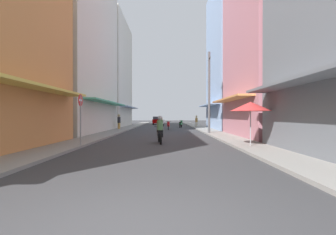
{
  "coord_description": "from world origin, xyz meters",
  "views": [
    {
      "loc": [
        0.48,
        -3.28,
        1.57
      ],
      "look_at": [
        0.52,
        17.36,
        1.44
      ],
      "focal_mm": 26.47,
      "sensor_mm": 36.0,
      "label": 1
    }
  ],
  "objects_px": {
    "motorbike_red": "(168,125)",
    "parked_car": "(157,120)",
    "motorbike_black": "(159,131)",
    "street_sign_no_entry": "(80,113)",
    "pedestrian_midway": "(196,121)",
    "pedestrian_crossing": "(119,121)",
    "vendor_umbrella": "(250,106)",
    "motorbike_white": "(161,122)",
    "motorbike_green": "(180,124)",
    "utility_pole": "(209,92)"
  },
  "relations": [
    {
      "from": "vendor_umbrella",
      "to": "pedestrian_midway",
      "type": "bearing_deg",
      "value": 90.11
    },
    {
      "from": "utility_pole",
      "to": "motorbike_green",
      "type": "bearing_deg",
      "value": 98.25
    },
    {
      "from": "motorbike_white",
      "to": "pedestrian_midway",
      "type": "xyz_separation_m",
      "value": [
        4.91,
        -2.39,
        0.22
      ]
    },
    {
      "from": "vendor_umbrella",
      "to": "street_sign_no_entry",
      "type": "bearing_deg",
      "value": 177.88
    },
    {
      "from": "parked_car",
      "to": "pedestrian_midway",
      "type": "relative_size",
      "value": 2.53
    },
    {
      "from": "street_sign_no_entry",
      "to": "utility_pole",
      "type": "bearing_deg",
      "value": 47.95
    },
    {
      "from": "motorbike_green",
      "to": "street_sign_no_entry",
      "type": "relative_size",
      "value": 0.67
    },
    {
      "from": "motorbike_black",
      "to": "pedestrian_crossing",
      "type": "height_order",
      "value": "pedestrian_crossing"
    },
    {
      "from": "motorbike_white",
      "to": "parked_car",
      "type": "xyz_separation_m",
      "value": [
        -1.0,
        8.45,
        0.04
      ]
    },
    {
      "from": "motorbike_red",
      "to": "motorbike_green",
      "type": "distance_m",
      "value": 5.66
    },
    {
      "from": "motorbike_white",
      "to": "pedestrian_midway",
      "type": "bearing_deg",
      "value": -25.92
    },
    {
      "from": "motorbike_green",
      "to": "pedestrian_crossing",
      "type": "xyz_separation_m",
      "value": [
        -7.22,
        -5.58,
        0.49
      ]
    },
    {
      "from": "street_sign_no_entry",
      "to": "motorbike_red",
      "type": "bearing_deg",
      "value": 74.15
    },
    {
      "from": "motorbike_red",
      "to": "pedestrian_midway",
      "type": "xyz_separation_m",
      "value": [
        3.94,
        6.64,
        0.42
      ]
    },
    {
      "from": "motorbike_red",
      "to": "vendor_umbrella",
      "type": "distance_m",
      "value": 16.4
    },
    {
      "from": "motorbike_red",
      "to": "motorbike_green",
      "type": "xyz_separation_m",
      "value": [
        1.69,
        5.4,
        0.0
      ]
    },
    {
      "from": "motorbike_red",
      "to": "pedestrian_midway",
      "type": "relative_size",
      "value": 1.1
    },
    {
      "from": "motorbike_black",
      "to": "street_sign_no_entry",
      "type": "xyz_separation_m",
      "value": [
        -3.9,
        -1.79,
        1.01
      ]
    },
    {
      "from": "pedestrian_midway",
      "to": "street_sign_no_entry",
      "type": "xyz_separation_m",
      "value": [
        -8.34,
        -22.16,
        0.79
      ]
    },
    {
      "from": "motorbike_white",
      "to": "street_sign_no_entry",
      "type": "relative_size",
      "value": 0.66
    },
    {
      "from": "pedestrian_crossing",
      "to": "motorbike_red",
      "type": "bearing_deg",
      "value": 1.89
    },
    {
      "from": "pedestrian_midway",
      "to": "pedestrian_crossing",
      "type": "height_order",
      "value": "pedestrian_crossing"
    },
    {
      "from": "pedestrian_midway",
      "to": "utility_pole",
      "type": "height_order",
      "value": "utility_pole"
    },
    {
      "from": "motorbike_black",
      "to": "parked_car",
      "type": "height_order",
      "value": "motorbike_black"
    },
    {
      "from": "motorbike_white",
      "to": "utility_pole",
      "type": "relative_size",
      "value": 0.25
    },
    {
      "from": "motorbike_green",
      "to": "street_sign_no_entry",
      "type": "xyz_separation_m",
      "value": [
        -6.1,
        -20.92,
        1.21
      ]
    },
    {
      "from": "pedestrian_midway",
      "to": "parked_car",
      "type": "bearing_deg",
      "value": 118.61
    },
    {
      "from": "pedestrian_midway",
      "to": "motorbike_red",
      "type": "bearing_deg",
      "value": -120.67
    },
    {
      "from": "parked_car",
      "to": "pedestrian_crossing",
      "type": "bearing_deg",
      "value": -101.38
    },
    {
      "from": "motorbike_red",
      "to": "street_sign_no_entry",
      "type": "xyz_separation_m",
      "value": [
        -4.41,
        -15.52,
        1.21
      ]
    },
    {
      "from": "motorbike_black",
      "to": "pedestrian_crossing",
      "type": "bearing_deg",
      "value": 110.34
    },
    {
      "from": "motorbike_black",
      "to": "pedestrian_midway",
      "type": "bearing_deg",
      "value": 77.69
    },
    {
      "from": "motorbike_white",
      "to": "utility_pole",
      "type": "xyz_separation_m",
      "value": [
        4.43,
        -15.82,
        2.88
      ]
    },
    {
      "from": "pedestrian_midway",
      "to": "motorbike_black",
      "type": "bearing_deg",
      "value": -102.31
    },
    {
      "from": "pedestrian_crossing",
      "to": "street_sign_no_entry",
      "type": "bearing_deg",
      "value": -85.81
    },
    {
      "from": "vendor_umbrella",
      "to": "street_sign_no_entry",
      "type": "relative_size",
      "value": 0.85
    },
    {
      "from": "motorbike_black",
      "to": "utility_pole",
      "type": "height_order",
      "value": "utility_pole"
    },
    {
      "from": "parked_car",
      "to": "utility_pole",
      "type": "bearing_deg",
      "value": -77.37
    },
    {
      "from": "pedestrian_crossing",
      "to": "utility_pole",
      "type": "height_order",
      "value": "utility_pole"
    },
    {
      "from": "motorbike_white",
      "to": "parked_car",
      "type": "distance_m",
      "value": 8.51
    },
    {
      "from": "parked_car",
      "to": "street_sign_no_entry",
      "type": "height_order",
      "value": "street_sign_no_entry"
    },
    {
      "from": "motorbike_black",
      "to": "pedestrian_midway",
      "type": "height_order",
      "value": "pedestrian_midway"
    },
    {
      "from": "motorbike_green",
      "to": "street_sign_no_entry",
      "type": "bearing_deg",
      "value": -106.25
    },
    {
      "from": "motorbike_black",
      "to": "street_sign_no_entry",
      "type": "distance_m",
      "value": 4.41
    },
    {
      "from": "vendor_umbrella",
      "to": "utility_pole",
      "type": "relative_size",
      "value": 0.32
    },
    {
      "from": "motorbike_red",
      "to": "street_sign_no_entry",
      "type": "distance_m",
      "value": 16.18
    },
    {
      "from": "motorbike_red",
      "to": "pedestrian_crossing",
      "type": "relative_size",
      "value": 1.02
    },
    {
      "from": "motorbike_red",
      "to": "parked_car",
      "type": "height_order",
      "value": "parked_car"
    },
    {
      "from": "motorbike_red",
      "to": "parked_car",
      "type": "relative_size",
      "value": 0.44
    },
    {
      "from": "motorbike_white",
      "to": "vendor_umbrella",
      "type": "relative_size",
      "value": 0.78
    }
  ]
}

